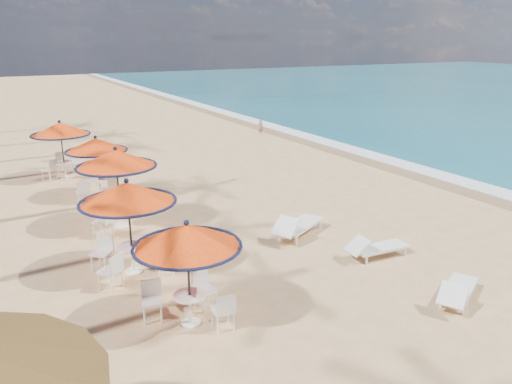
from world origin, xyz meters
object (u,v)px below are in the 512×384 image
Objects in this scene: station_2 at (115,166)px; lounger_far at (297,225)px; station_1 at (127,205)px; lounger_mid at (375,247)px; station_0 at (188,249)px; lounger_near at (457,290)px; station_3 at (96,152)px; station_4 at (61,136)px.

lounger_far is (4.54, -3.53, -1.65)m from station_2.
lounger_mid is (6.17, -2.34, -1.55)m from station_1.
station_2 is (0.13, 6.49, 0.29)m from station_0.
station_0 is 5.92m from lounger_mid.
station_2 is 1.17× the size of lounger_far.
lounger_mid is (0.02, 2.79, 0.01)m from lounger_near.
station_1 reaches higher than station_3.
station_4 reaches higher than lounger_far.
station_2 is at bearing 94.46° from lounger_near.
station_2 is at bearing -85.07° from station_4.
lounger_far reaches higher than lounger_mid.
station_4 is 1.36× the size of lounger_near.
station_3 reaches higher than station_0.
station_3 is 13.37m from lounger_near.
station_1 is 7.04m from station_3.
lounger_near is (5.42, -12.14, -1.45)m from station_3.
station_4 is at bearing 92.00° from station_0.
station_4 reaches higher than lounger_near.
station_3 is at bearing 87.74° from station_2.
station_4 reaches higher than station_0.
station_0 is 0.89× the size of station_2.
station_0 is 6.50m from station_2.
station_1 is at bearing 111.88° from lounger_near.
station_1 is at bearing -99.37° from station_2.
station_0 is 13.45m from station_4.
lounger_far is (4.67, 2.96, -1.36)m from station_0.
station_1 is at bearing -89.91° from station_4.
station_3 is 0.94× the size of station_4.
station_3 is at bearing -78.06° from station_4.
lounger_far reaches higher than lounger_near.
lounger_mid is (6.18, -12.82, -1.56)m from station_4.
lounger_near is 0.83× the size of lounger_far.
station_0 is 5.70m from lounger_far.
station_2 reaches higher than station_3.
station_2 is 1.03× the size of station_4.
station_2 is at bearing -92.26° from station_3.
station_4 reaches higher than lounger_mid.
station_3 is at bearing 123.65° from lounger_mid.
lounger_mid is (5.45, -9.34, -1.44)m from station_3.
lounger_far is at bearing -0.03° from station_1.
station_4 is at bearing 90.09° from station_1.
lounger_mid is 2.56m from lounger_far.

